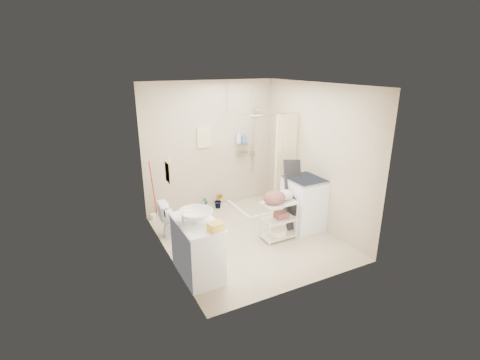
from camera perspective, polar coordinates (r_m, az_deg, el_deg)
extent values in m
plane|color=#BEB08F|center=(6.20, 1.18, -9.32)|extent=(3.20, 3.20, 0.00)
cube|color=silver|center=(5.48, 1.37, 15.42)|extent=(2.80, 3.20, 0.04)
cube|color=#BBAC91|center=(7.11, -4.87, 5.53)|extent=(2.80, 0.04, 2.60)
cube|color=#BBAC91|center=(4.44, 11.09, -3.01)|extent=(2.80, 0.04, 2.60)
cube|color=#BBAC91|center=(5.22, -12.40, 0.23)|extent=(0.04, 3.20, 2.60)
cube|color=#BBAC91|center=(6.46, 12.30, 3.82)|extent=(0.04, 3.20, 2.60)
cube|color=white|center=(5.06, -7.01, -11.06)|extent=(0.54, 0.95, 0.84)
imported|color=white|center=(4.84, -7.23, -5.85)|extent=(0.56, 0.56, 0.16)
cube|color=gold|center=(4.57, -4.02, -7.64)|extent=(0.22, 0.19, 0.11)
cube|color=yellow|center=(5.08, -3.67, -15.40)|extent=(0.32, 0.28, 0.15)
imported|color=silver|center=(6.24, -10.15, -6.09)|extent=(0.66, 0.41, 0.65)
imported|color=#973F24|center=(7.20, -5.77, -3.94)|extent=(0.19, 0.18, 0.30)
imported|color=brown|center=(7.31, -3.53, -3.37)|extent=(0.24, 0.23, 0.34)
cube|color=beige|center=(6.99, -5.99, 6.96)|extent=(0.28, 0.03, 0.42)
imported|color=silver|center=(7.23, -0.22, 7.08)|extent=(0.13, 0.13, 0.27)
imported|color=#486CB3|center=(7.32, 0.70, 6.92)|extent=(0.11, 0.12, 0.19)
cube|color=white|center=(6.49, 10.61, -3.70)|extent=(0.66, 0.69, 0.95)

